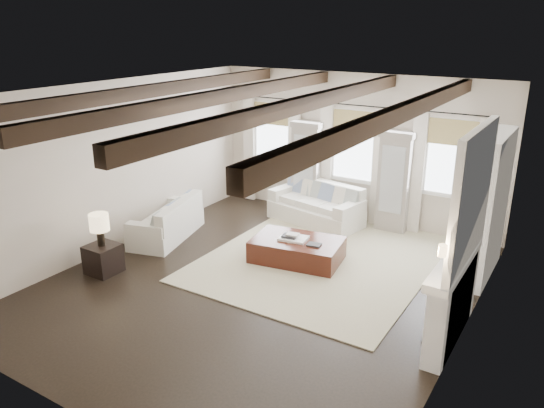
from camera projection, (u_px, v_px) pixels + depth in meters
The scene contains 16 objects.
ground at pixel (261, 283), 8.97m from camera, with size 7.50×7.50×0.00m, color black.
room_shell at pixel (328, 170), 8.69m from camera, with size 6.54×7.54×3.22m.
area_rug at pixel (323, 257), 9.94m from camera, with size 3.86×4.69×0.02m, color #B8AF8D.
sofa_back at pixel (318, 206), 11.62m from camera, with size 2.19×1.30×0.88m.
sofa_left at pixel (169, 222), 10.78m from camera, with size 1.29×2.00×0.79m.
ottoman at pixel (297, 250), 9.76m from camera, with size 1.61×1.00×0.42m, color black.
tray at pixel (294, 238), 9.70m from camera, with size 0.50×0.38×0.04m, color white.
book_lower at pixel (290, 236), 9.69m from camera, with size 0.26×0.20×0.04m, color #262628.
book_upper at pixel (293, 234), 9.67m from camera, with size 0.22×0.17×0.03m, color beige.
book_loose at pixel (314, 245), 9.43m from camera, with size 0.24×0.18×0.03m, color #262628.
side_table_front at pixel (103, 259), 9.29m from camera, with size 0.52×0.52×0.52m, color black.
lamp_front at pixel (99, 224), 9.08m from camera, with size 0.34×0.34×0.58m.
side_table_back at pixel (307, 196), 12.47m from camera, with size 0.40×0.40×0.60m, color black.
lamp_back at pixel (308, 167), 12.24m from camera, with size 0.36×0.36×0.62m.
candlestick_near at pixel (429, 323), 7.21m from camera, with size 0.16×0.16×0.77m.
candlestick_far at pixel (440, 304), 7.64m from camera, with size 0.17×0.17×0.82m.
Camera 1 is at (4.40, -6.72, 4.20)m, focal length 35.00 mm.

